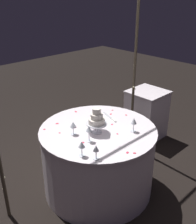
{
  "coord_description": "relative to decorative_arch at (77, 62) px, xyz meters",
  "views": [
    {
      "loc": [
        -1.77,
        -1.84,
        2.18
      ],
      "look_at": [
        0.0,
        0.0,
        0.99
      ],
      "focal_mm": 43.26,
      "sensor_mm": 36.0,
      "label": 1
    }
  ],
  "objects": [
    {
      "name": "wine_glass_1",
      "position": [
        -0.45,
        -0.59,
        -0.56
      ],
      "size": [
        0.06,
        0.06,
        0.15
      ],
      "color": "silver",
      "rests_on": "main_table"
    },
    {
      "name": "main_table",
      "position": [
        -0.0,
        -0.32,
        -1.06
      ],
      "size": [
        1.27,
        1.27,
        0.79
      ],
      "color": "white",
      "rests_on": "ground"
    },
    {
      "name": "ground_plane",
      "position": [
        -0.0,
        -0.32,
        -1.46
      ],
      "size": [
        12.0,
        12.0,
        0.0
      ],
      "primitive_type": "plane",
      "color": "black"
    },
    {
      "name": "rose_petal_8",
      "position": [
        -0.3,
        -0.42,
        -0.67
      ],
      "size": [
        0.03,
        0.03,
        0.0
      ],
      "primitive_type": "ellipsoid",
      "rotation": [
        0.0,
        0.0,
        4.36
      ],
      "color": "#E02D47",
      "rests_on": "main_table"
    },
    {
      "name": "rose_petal_3",
      "position": [
        0.2,
        -0.01,
        -0.67
      ],
      "size": [
        0.05,
        0.05,
        0.0
      ],
      "primitive_type": "ellipsoid",
      "rotation": [
        0.0,
        0.0,
        2.34
      ],
      "color": "#E02D47",
      "rests_on": "main_table"
    },
    {
      "name": "wine_glass_2",
      "position": [
        -0.4,
        -0.71,
        -0.57
      ],
      "size": [
        0.06,
        0.06,
        0.14
      ],
      "color": "silver",
      "rests_on": "main_table"
    },
    {
      "name": "rose_petal_6",
      "position": [
        0.11,
        0.18,
        -0.67
      ],
      "size": [
        0.03,
        0.04,
        0.0
      ],
      "primitive_type": "ellipsoid",
      "rotation": [
        0.0,
        0.0,
        4.53
      ],
      "color": "#E02D47",
      "rests_on": "main_table"
    },
    {
      "name": "wine_glass_4",
      "position": [
        -0.24,
        -0.44,
        -0.54
      ],
      "size": [
        0.06,
        0.06,
        0.17
      ],
      "color": "silver",
      "rests_on": "main_table"
    },
    {
      "name": "rose_petal_4",
      "position": [
        0.01,
        -0.25,
        -0.67
      ],
      "size": [
        0.03,
        0.02,
        0.0
      ],
      "primitive_type": "ellipsoid",
      "rotation": [
        0.0,
        0.0,
        6.25
      ],
      "color": "#E02D47",
      "rests_on": "main_table"
    },
    {
      "name": "tiered_cake",
      "position": [
        -0.06,
        -0.36,
        -0.52
      ],
      "size": [
        0.22,
        0.22,
        0.28
      ],
      "color": "silver",
      "rests_on": "main_table"
    },
    {
      "name": "rose_petal_12",
      "position": [
        -0.16,
        -0.13,
        -0.67
      ],
      "size": [
        0.04,
        0.03,
        0.0
      ],
      "primitive_type": "ellipsoid",
      "rotation": [
        0.0,
        0.0,
        3.28
      ],
      "color": "#E02D47",
      "rests_on": "main_table"
    },
    {
      "name": "cake_knife",
      "position": [
        0.29,
        -0.23,
        -0.67
      ],
      "size": [
        0.11,
        0.29,
        0.01
      ],
      "color": "silver",
      "rests_on": "main_table"
    },
    {
      "name": "rose_petal_11",
      "position": [
        0.48,
        -0.31,
        -0.67
      ],
      "size": [
        0.02,
        0.03,
        0.0
      ],
      "primitive_type": "ellipsoid",
      "rotation": [
        0.0,
        0.0,
        4.74
      ],
      "color": "#E02D47",
      "rests_on": "main_table"
    },
    {
      "name": "rose_petal_9",
      "position": [
        0.46,
        -0.1,
        -0.67
      ],
      "size": [
        0.03,
        0.02,
        0.0
      ],
      "primitive_type": "ellipsoid",
      "rotation": [
        0.0,
        0.0,
        3.07
      ],
      "color": "#E02D47",
      "rests_on": "main_table"
    },
    {
      "name": "rose_petal_10",
      "position": [
        -0.42,
        0.07,
        -0.67
      ],
      "size": [
        0.03,
        0.04,
        0.0
      ],
      "primitive_type": "ellipsoid",
      "rotation": [
        0.0,
        0.0,
        2.15
      ],
      "color": "#E02D47",
      "rests_on": "main_table"
    },
    {
      "name": "wine_glass_0",
      "position": [
        -0.26,
        -0.23,
        -0.57
      ],
      "size": [
        0.07,
        0.07,
        0.14
      ],
      "color": "silver",
      "rests_on": "main_table"
    },
    {
      "name": "rose_petal_1",
      "position": [
        -0.12,
        -0.84,
        -0.67
      ],
      "size": [
        0.04,
        0.03,
        0.0
      ],
      "primitive_type": "ellipsoid",
      "rotation": [
        0.0,
        0.0,
        0.36
      ],
      "color": "#E02D47",
      "rests_on": "main_table"
    },
    {
      "name": "decorative_arch",
      "position": [
        0.0,
        0.0,
        0.0
      ],
      "size": [
        2.0,
        0.06,
        2.26
      ],
      "color": "#473D2D",
      "rests_on": "ground"
    },
    {
      "name": "rose_petal_7",
      "position": [
        -0.08,
        -0.89,
        -0.67
      ],
      "size": [
        0.04,
        0.04,
        0.0
      ],
      "primitive_type": "ellipsoid",
      "rotation": [
        0.0,
        0.0,
        2.47
      ],
      "color": "#E02D47",
      "rests_on": "main_table"
    },
    {
      "name": "wine_glass_3",
      "position": [
        0.23,
        -0.62,
        -0.56
      ],
      "size": [
        0.06,
        0.06,
        0.16
      ],
      "color": "silver",
      "rests_on": "main_table"
    },
    {
      "name": "rose_petal_14",
      "position": [
        0.37,
        -0.16,
        -0.67
      ],
      "size": [
        0.04,
        0.04,
        0.0
      ],
      "primitive_type": "ellipsoid",
      "rotation": [
        0.0,
        0.0,
        0.4
      ],
      "color": "#E02D47",
      "rests_on": "main_table"
    },
    {
      "name": "rose_petal_13",
      "position": [
        0.18,
        -0.36,
        -0.67
      ],
      "size": [
        0.03,
        0.02,
        0.0
      ],
      "primitive_type": "ellipsoid",
      "rotation": [
        0.0,
        0.0,
        0.09
      ],
      "color": "#E02D47",
      "rests_on": "main_table"
    },
    {
      "name": "rose_petal_0",
      "position": [
        -0.35,
        -0.11,
        -0.67
      ],
      "size": [
        0.02,
        0.03,
        0.0
      ],
      "primitive_type": "ellipsoid",
      "rotation": [
        0.0,
        0.0,
        1.93
      ],
      "color": "#E02D47",
      "rests_on": "main_table"
    },
    {
      "name": "rose_petal_5",
      "position": [
        -0.24,
        0.08,
        -0.67
      ],
      "size": [
        0.05,
        0.04,
        0.0
      ],
      "primitive_type": "ellipsoid",
      "rotation": [
        0.0,
        0.0,
        5.83
      ],
      "color": "#E02D47",
      "rests_on": "main_table"
    },
    {
      "name": "side_table",
      "position": [
        1.39,
        0.05,
        -1.08
      ],
      "size": [
        0.53,
        0.53,
        0.76
      ],
      "color": "white",
      "rests_on": "ground"
    },
    {
      "name": "rose_petal_2",
      "position": [
        0.07,
        -0.54,
        -0.67
      ],
      "size": [
        0.02,
        0.03,
        0.0
      ],
      "primitive_type": "ellipsoid",
      "rotation": [
        0.0,
        0.0,
        4.7
      ],
      "color": "#E02D47",
      "rests_on": "main_table"
    }
  ]
}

